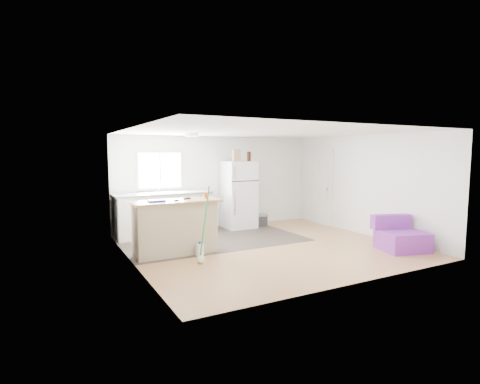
% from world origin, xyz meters
% --- Properties ---
extents(room, '(5.51, 5.01, 2.41)m').
position_xyz_m(room, '(0.00, 0.00, 1.20)').
color(room, '#A87946').
rests_on(room, ground).
extents(vinyl_zone, '(4.05, 2.50, 0.00)m').
position_xyz_m(vinyl_zone, '(-0.73, 1.25, 0.00)').
color(vinyl_zone, '#322A25').
rests_on(vinyl_zone, floor).
extents(window, '(1.18, 0.06, 0.98)m').
position_xyz_m(window, '(-1.55, 2.49, 1.55)').
color(window, white).
rests_on(window, back_wall).
extents(interior_door, '(0.11, 0.92, 2.10)m').
position_xyz_m(interior_door, '(2.72, 1.55, 1.02)').
color(interior_door, white).
rests_on(interior_door, right_wall).
extents(ceiling_fixture, '(0.30, 0.30, 0.07)m').
position_xyz_m(ceiling_fixture, '(-1.20, 1.20, 2.36)').
color(ceiling_fixture, white).
rests_on(ceiling_fixture, ceiling).
extents(kitchen_cabinets, '(2.34, 0.81, 1.33)m').
position_xyz_m(kitchen_cabinets, '(-1.59, 2.14, 0.53)').
color(kitchen_cabinets, white).
rests_on(kitchen_cabinets, floor).
extents(peninsula, '(1.73, 0.69, 1.06)m').
position_xyz_m(peninsula, '(-1.87, 0.40, 0.54)').
color(peninsula, tan).
rests_on(peninsula, floor).
extents(refrigerator, '(0.78, 0.75, 1.76)m').
position_xyz_m(refrigerator, '(0.45, 2.12, 0.88)').
color(refrigerator, white).
rests_on(refrigerator, floor).
extents(cooler, '(0.49, 0.39, 0.33)m').
position_xyz_m(cooler, '(1.03, 2.07, 0.17)').
color(cooler, '#303033').
rests_on(cooler, floor).
extents(purple_seat, '(1.04, 1.02, 0.69)m').
position_xyz_m(purple_seat, '(2.28, -1.46, 0.25)').
color(purple_seat, purple).
rests_on(purple_seat, floor).
extents(cleaner_jug, '(0.14, 0.11, 0.28)m').
position_xyz_m(cleaner_jug, '(-1.51, 0.03, 0.12)').
color(cleaner_jug, white).
rests_on(cleaner_jug, floor).
extents(mop, '(0.25, 0.39, 1.40)m').
position_xyz_m(mop, '(-1.64, -0.40, 0.23)').
color(mop, green).
rests_on(mop, floor).
extents(red_cup, '(0.10, 0.10, 0.12)m').
position_xyz_m(red_cup, '(-1.20, 0.43, 1.12)').
color(red_cup, red).
rests_on(red_cup, peninsula).
extents(blue_tray, '(0.30, 0.23, 0.04)m').
position_xyz_m(blue_tray, '(-2.23, 0.38, 1.08)').
color(blue_tray, '#141CC3').
rests_on(blue_tray, peninsula).
extents(tool_a, '(0.14, 0.05, 0.03)m').
position_xyz_m(tool_a, '(-1.59, 0.47, 1.07)').
color(tool_a, black).
rests_on(tool_a, peninsula).
extents(tool_b, '(0.10, 0.04, 0.03)m').
position_xyz_m(tool_b, '(-1.87, 0.29, 1.07)').
color(tool_b, black).
rests_on(tool_b, peninsula).
extents(cardboard_box, '(0.21, 0.12, 0.30)m').
position_xyz_m(cardboard_box, '(0.34, 2.07, 1.91)').
color(cardboard_box, tan).
rests_on(cardboard_box, refrigerator).
extents(bottle_left, '(0.09, 0.09, 0.25)m').
position_xyz_m(bottle_left, '(0.67, 2.02, 1.88)').
color(bottle_left, '#37170A').
rests_on(bottle_left, refrigerator).
extents(bottle_right, '(0.08, 0.08, 0.25)m').
position_xyz_m(bottle_right, '(0.73, 2.06, 1.88)').
color(bottle_right, '#37170A').
rests_on(bottle_right, refrigerator).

